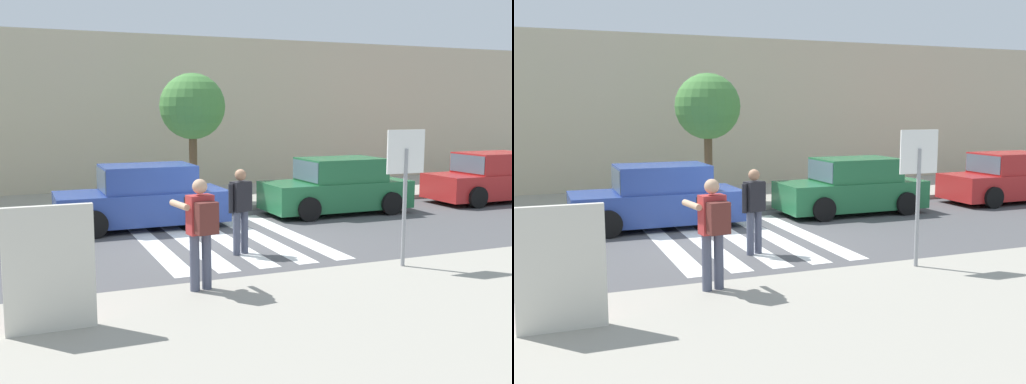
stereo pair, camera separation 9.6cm
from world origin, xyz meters
TOP-DOWN VIEW (x-y plane):
  - ground_plane at (0.00, 0.00)m, footprint 120.00×120.00m
  - sidewalk_near at (0.00, -6.20)m, footprint 60.00×6.00m
  - sidewalk_far at (0.00, 6.00)m, footprint 60.00×4.80m
  - building_facade_far at (0.00, 10.40)m, footprint 56.00×4.00m
  - crosswalk_stripe_0 at (-1.60, 0.20)m, footprint 0.44×5.20m
  - crosswalk_stripe_1 at (-0.80, 0.20)m, footprint 0.44×5.20m
  - crosswalk_stripe_2 at (0.00, 0.20)m, footprint 0.44×5.20m
  - crosswalk_stripe_3 at (0.80, 0.20)m, footprint 0.44×5.20m
  - crosswalk_stripe_4 at (1.60, 0.20)m, footprint 0.44×5.20m
  - stop_sign at (2.02, -3.61)m, footprint 0.76×0.08m
  - photographer_with_backpack at (-1.72, -3.65)m, footprint 0.65×0.89m
  - pedestrian_crossing at (-0.14, -1.20)m, footprint 0.56×0.34m
  - parked_car_blue at (-1.38, 2.30)m, footprint 4.10×1.92m
  - parked_car_green at (4.08, 2.30)m, footprint 4.10×1.92m
  - parked_car_red at (9.65, 2.30)m, footprint 4.10×1.92m
  - street_tree_center at (0.65, 4.85)m, footprint 1.93×1.93m
  - advertising_board at (-3.96, -4.57)m, footprint 1.10×0.11m

SIDE VIEW (x-z plane):
  - ground_plane at x=0.00m, z-range 0.00..0.00m
  - crosswalk_stripe_0 at x=-1.60m, z-range 0.00..0.01m
  - crosswalk_stripe_1 at x=-0.80m, z-range 0.00..0.01m
  - crosswalk_stripe_2 at x=0.00m, z-range 0.00..0.01m
  - crosswalk_stripe_3 at x=0.80m, z-range 0.00..0.01m
  - crosswalk_stripe_4 at x=1.60m, z-range 0.00..0.01m
  - sidewalk_near at x=0.00m, z-range 0.00..0.14m
  - sidewalk_far at x=0.00m, z-range 0.00..0.14m
  - parked_car_blue at x=-1.38m, z-range -0.05..1.50m
  - parked_car_green at x=4.08m, z-range -0.05..1.50m
  - parked_car_red at x=9.65m, z-range -0.05..1.50m
  - advertising_board at x=-3.96m, z-range 0.14..1.74m
  - pedestrian_crossing at x=-0.14m, z-range 0.11..1.84m
  - photographer_with_backpack at x=-1.72m, z-range 0.31..2.03m
  - stop_sign at x=2.02m, z-range 0.69..3.10m
  - building_facade_far at x=0.00m, z-range 0.00..5.43m
  - street_tree_center at x=0.65m, z-range 1.05..4.86m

